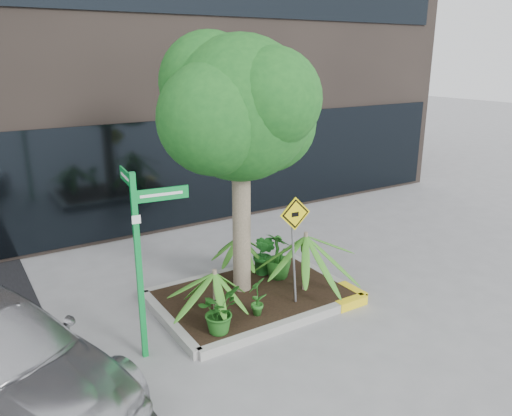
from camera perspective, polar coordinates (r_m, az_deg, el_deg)
ground at (r=8.61m, az=-0.41°, el=-11.63°), size 80.00×80.00×0.00m
planter at (r=8.87m, az=-0.07°, el=-9.96°), size 3.35×2.36×0.15m
tree at (r=8.15m, az=-1.85°, el=11.26°), size 3.02×2.68×4.53m
palm_front at (r=8.63m, az=5.71°, el=-3.20°), size 1.21×1.21×1.34m
palm_left at (r=7.79m, az=-4.76°, el=-7.41°), size 0.92×0.92×1.02m
palm_back at (r=9.40m, az=-1.94°, el=-3.29°), size 0.86×0.86×0.96m
shrub_a at (r=7.60m, az=-4.31°, el=-11.61°), size 0.86×0.86×0.69m
shrub_b at (r=9.28m, az=2.56°, el=-5.43°), size 0.59×0.59×0.87m
shrub_c at (r=8.04m, az=0.14°, el=-10.00°), size 0.49×0.49×0.65m
shrub_d at (r=9.39m, az=0.94°, el=-5.34°), size 0.56×0.56×0.81m
street_sign_post at (r=6.94m, az=-13.08°, el=-4.19°), size 0.80×0.83×2.70m
cattle_sign at (r=8.16m, az=4.41°, el=-2.71°), size 0.56×0.25×1.82m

